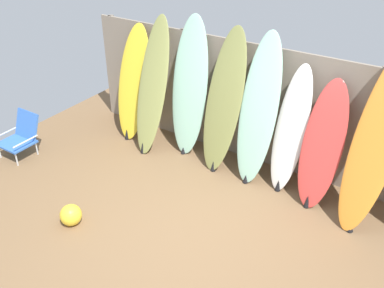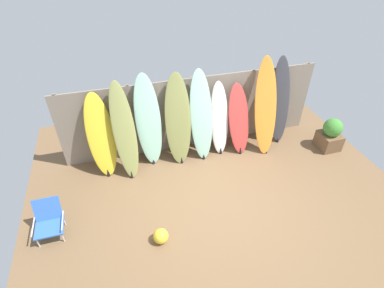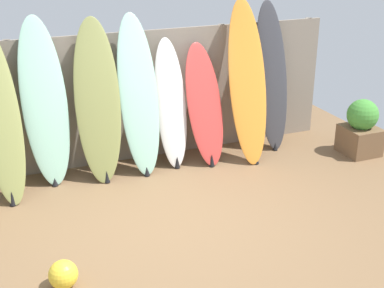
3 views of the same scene
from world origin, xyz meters
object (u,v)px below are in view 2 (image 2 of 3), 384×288
at_px(surfboard_olive_3, 178,121).
at_px(beach_chair, 49,219).
at_px(planter_box, 331,135).
at_px(surfboard_white_5, 219,119).
at_px(surfboard_red_6, 239,120).
at_px(surfboard_seafoam_4, 201,117).
at_px(beach_ball, 161,236).
at_px(surfboard_seafoam_2, 148,122).
at_px(surfboard_charcoal_8, 280,101).
at_px(surfboard_olive_1, 124,132).
at_px(surfboard_yellow_0, 101,136).
at_px(surfboard_orange_7, 266,107).

xyz_separation_m(surfboard_olive_3, beach_chair, (-2.75, -1.44, -0.69)).
xyz_separation_m(surfboard_olive_3, planter_box, (3.63, -0.68, -0.63)).
relative_size(surfboard_white_5, surfboard_red_6, 1.05).
xyz_separation_m(surfboard_seafoam_4, beach_ball, (-1.42, -2.20, -0.90)).
bearing_deg(planter_box, surfboard_seafoam_2, 169.65).
relative_size(surfboard_charcoal_8, beach_ball, 7.84).
bearing_deg(surfboard_charcoal_8, surfboard_olive_1, -177.23).
relative_size(surfboard_olive_1, beach_ball, 7.48).
distance_m(surfboard_white_5, surfboard_red_6, 0.47).
xyz_separation_m(surfboard_yellow_0, beach_ball, (0.79, -2.24, -0.77)).
bearing_deg(surfboard_charcoal_8, surfboard_olive_3, -178.13).
height_order(surfboard_seafoam_4, beach_ball, surfboard_seafoam_4).
height_order(surfboard_seafoam_2, surfboard_olive_3, surfboard_seafoam_2).
xyz_separation_m(surfboard_orange_7, beach_chair, (-4.81, -1.33, -0.76)).
relative_size(surfboard_olive_3, surfboard_red_6, 1.26).
bearing_deg(surfboard_seafoam_2, surfboard_orange_7, -4.47).
distance_m(surfboard_orange_7, surfboard_charcoal_8, 0.53).
distance_m(surfboard_white_5, surfboard_charcoal_8, 1.58).
height_order(surfboard_olive_1, surfboard_seafoam_2, surfboard_seafoam_2).
xyz_separation_m(surfboard_orange_7, planter_box, (1.56, -0.57, -0.70)).
height_order(surfboard_white_5, beach_ball, surfboard_white_5).
bearing_deg(planter_box, beach_ball, -161.34).
bearing_deg(surfboard_olive_1, surfboard_charcoal_8, 2.77).
distance_m(surfboard_yellow_0, beach_chair, 1.91).
height_order(surfboard_seafoam_4, surfboard_red_6, surfboard_seafoam_4).
bearing_deg(planter_box, surfboard_orange_7, 160.04).
bearing_deg(surfboard_orange_7, surfboard_seafoam_2, 175.53).
bearing_deg(surfboard_olive_1, surfboard_olive_3, 4.72).
bearing_deg(surfboard_olive_3, surfboard_red_6, -1.50).
bearing_deg(surfboard_yellow_0, surfboard_olive_1, -15.06).
relative_size(beach_chair, beach_ball, 2.40).
bearing_deg(beach_ball, surfboard_olive_3, 68.11).
relative_size(surfboard_yellow_0, surfboard_olive_1, 0.90).
bearing_deg(beach_chair, surfboard_red_6, 9.82).
distance_m(beach_chair, planter_box, 6.42).
bearing_deg(beach_chair, surfboard_yellow_0, 45.34).
height_order(surfboard_orange_7, beach_ball, surfboard_orange_7).
relative_size(planter_box, beach_ball, 2.99).
bearing_deg(surfboard_yellow_0, surfboard_white_5, 0.21).
relative_size(surfboard_orange_7, beach_chair, 3.35).
relative_size(surfboard_seafoam_2, beach_chair, 3.23).
height_order(surfboard_yellow_0, surfboard_seafoam_4, surfboard_seafoam_4).
xyz_separation_m(surfboard_olive_1, surfboard_red_6, (2.64, 0.06, -0.20)).
bearing_deg(surfboard_seafoam_2, surfboard_olive_3, -9.02).
xyz_separation_m(surfboard_yellow_0, surfboard_orange_7, (3.74, -0.14, 0.18)).
bearing_deg(surfboard_olive_3, planter_box, -10.58).
relative_size(surfboard_red_6, surfboard_orange_7, 0.75).
height_order(surfboard_olive_1, beach_chair, surfboard_olive_1).
bearing_deg(beach_ball, surfboard_charcoal_8, 33.58).
relative_size(surfboard_olive_1, surfboard_white_5, 1.18).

